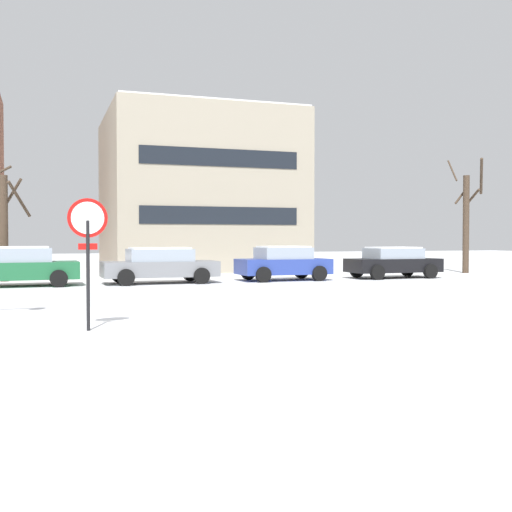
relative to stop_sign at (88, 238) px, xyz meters
The scene contains 10 objects.
ground_plane 3.31m from the stop_sign, 63.30° to the left, with size 120.00×120.00×0.00m, color white.
road_surface 6.73m from the stop_sign, 78.88° to the left, with size 80.00×9.76×0.00m.
stop_sign is the anchor object (origin of this frame).
parked_car_green 12.49m from the stop_sign, 97.93° to the left, with size 4.38×2.21×1.49m.
parked_car_gray 12.72m from the stop_sign, 73.74° to the left, with size 4.54×2.11×1.42m.
parked_car_blue 15.13m from the stop_sign, 54.25° to the left, with size 3.89×2.11×1.46m.
parked_car_black 18.64m from the stop_sign, 40.80° to the left, with size 4.19×2.09×1.40m.
tree_far_left 24.49m from the stop_sign, 36.15° to the left, with size 2.07×2.06×5.86m.
tree_far_right 15.59m from the stop_sign, 98.65° to the left, with size 2.09×2.10×4.90m.
building_far_right 25.03m from the stop_sign, 71.75° to the left, with size 10.40×10.57×8.94m.
Camera 1 is at (-2.07, -14.95, 1.79)m, focal length 43.96 mm.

